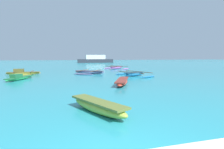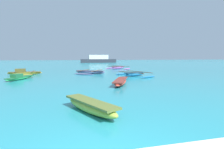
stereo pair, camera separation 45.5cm
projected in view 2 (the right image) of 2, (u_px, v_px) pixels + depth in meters
name	position (u px, v px, depth m)	size (l,w,h in m)	color
moored_boat_0	(24.00, 73.00, 21.76)	(4.04, 3.23, 0.74)	olive
moored_boat_1	(20.00, 77.00, 16.92)	(2.04, 3.87, 0.59)	green
moored_boat_2	(118.00, 68.00, 31.52)	(4.40, 4.55, 0.55)	#AF60AE
moored_boat_3	(121.00, 82.00, 13.95)	(2.34, 3.97, 0.41)	#D03F2E
moored_boat_4	(90.00, 72.00, 22.93)	(4.22, 4.60, 0.47)	slate
moored_boat_5	(134.00, 74.00, 19.96)	(3.75, 4.83, 0.51)	#1E6FA5
moored_boat_6	(90.00, 106.00, 6.93)	(2.06, 3.20, 0.47)	#9BB53F
distant_ferry	(98.00, 60.00, 66.28)	(13.25, 2.91, 2.91)	#2D333D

